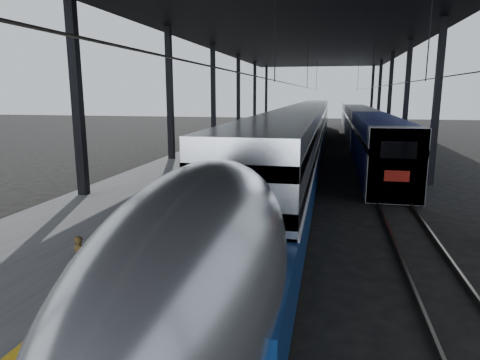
# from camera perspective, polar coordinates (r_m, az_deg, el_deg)

# --- Properties ---
(ground) EXTENTS (160.00, 160.00, 0.00)m
(ground) POSITION_cam_1_polar(r_m,az_deg,el_deg) (12.23, -8.56, -13.08)
(ground) COLOR black
(ground) RESTS_ON ground
(platform) EXTENTS (6.00, 80.00, 1.00)m
(platform) POSITION_cam_1_polar(r_m,az_deg,el_deg) (31.63, -1.89, 3.20)
(platform) COLOR #4C4C4F
(platform) RESTS_ON ground
(yellow_strip) EXTENTS (0.30, 80.00, 0.01)m
(yellow_strip) POSITION_cam_1_polar(r_m,az_deg,el_deg) (31.01, 3.15, 3.97)
(yellow_strip) COLOR gold
(yellow_strip) RESTS_ON platform
(rails) EXTENTS (6.52, 80.00, 0.16)m
(rails) POSITION_cam_1_polar(r_m,az_deg,el_deg) (30.79, 12.74, 1.91)
(rails) COLOR slate
(rails) RESTS_ON ground
(canopy) EXTENTS (18.00, 75.00, 9.47)m
(canopy) POSITION_cam_1_polar(r_m,az_deg,el_deg) (30.72, 8.39, 18.97)
(canopy) COLOR black
(canopy) RESTS_ON ground
(tgv_train) EXTENTS (2.85, 65.20, 4.09)m
(tgv_train) POSITION_cam_1_polar(r_m,az_deg,el_deg) (33.98, 8.58, 6.05)
(tgv_train) COLOR #B4B6BB
(tgv_train) RESTS_ON ground
(second_train) EXTENTS (2.59, 56.05, 3.56)m
(second_train) POSITION_cam_1_polar(r_m,az_deg,el_deg) (47.41, 15.69, 7.14)
(second_train) COLOR navy
(second_train) RESTS_ON ground
(child) EXTENTS (0.43, 0.35, 1.03)m
(child) POSITION_cam_1_polar(r_m,az_deg,el_deg) (10.12, -20.52, -9.76)
(child) COLOR #4A3718
(child) RESTS_ON platform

